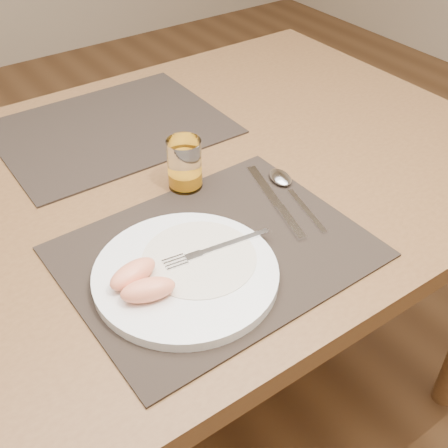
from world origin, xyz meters
TOP-DOWN VIEW (x-y plane):
  - ground at (0.00, 0.00)m, footprint 5.00×5.00m
  - table at (0.00, 0.00)m, footprint 1.40×0.90m
  - placemat_near at (-0.02, -0.22)m, footprint 0.46×0.36m
  - placemat_far at (0.02, 0.22)m, footprint 0.45×0.35m
  - plate at (-0.09, -0.24)m, footprint 0.27×0.27m
  - plate_dressing at (-0.06, -0.23)m, footprint 0.17×0.17m
  - fork at (-0.04, -0.23)m, footprint 0.18×0.04m
  - knife at (0.13, -0.19)m, footprint 0.07×0.22m
  - spoon at (0.18, -0.14)m, footprint 0.07×0.19m
  - juice_glass at (0.03, -0.05)m, footprint 0.06×0.06m
  - grapefruit_wedges at (-0.16, -0.24)m, footprint 0.08×0.09m

SIDE VIEW (x-z plane):
  - ground at x=0.00m, z-range 0.00..0.00m
  - table at x=0.00m, z-range 0.29..1.04m
  - placemat_near at x=-0.02m, z-range 0.75..0.75m
  - placemat_far at x=0.02m, z-range 0.75..0.75m
  - knife at x=0.13m, z-range 0.75..0.76m
  - spoon at x=0.18m, z-range 0.75..0.77m
  - plate at x=-0.09m, z-range 0.75..0.77m
  - plate_dressing at x=-0.06m, z-range 0.77..0.77m
  - fork at x=-0.04m, z-range 0.77..0.77m
  - grapefruit_wedges at x=-0.16m, z-range 0.77..0.80m
  - juice_glass at x=0.03m, z-range 0.75..0.84m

